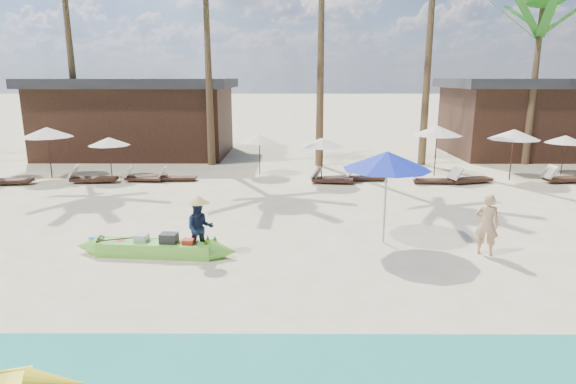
{
  "coord_description": "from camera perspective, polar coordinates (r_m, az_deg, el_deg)",
  "views": [
    {
      "loc": [
        0.68,
        -10.11,
        4.4
      ],
      "look_at": [
        0.62,
        2.0,
        1.49
      ],
      "focal_mm": 30.0,
      "sensor_mm": 36.0,
      "label": 1
    }
  ],
  "objects": [
    {
      "name": "ground",
      "position": [
        11.04,
        -3.32,
        -10.0
      ],
      "size": [
        240.0,
        240.0,
        0.0
      ],
      "primitive_type": "plane",
      "color": "beige",
      "rests_on": "ground"
    },
    {
      "name": "green_canoe",
      "position": [
        12.65,
        -15.44,
        -6.4
      ],
      "size": [
        4.68,
        0.89,
        0.6
      ],
      "rotation": [
        0.0,
        0.0,
        -0.1
      ],
      "color": "#76D942",
      "rests_on": "ground"
    },
    {
      "name": "tourist",
      "position": [
        13.09,
        22.49,
        -3.55
      ],
      "size": [
        0.68,
        0.58,
        1.59
      ],
      "primitive_type": "imported",
      "rotation": [
        0.0,
        0.0,
        2.72
      ],
      "color": "tan",
      "rests_on": "ground"
    },
    {
      "name": "vendor_green",
      "position": [
        12.22,
        -10.41,
        -4.28
      ],
      "size": [
        0.81,
        0.7,
        1.43
      ],
      "primitive_type": "imported",
      "rotation": [
        0.0,
        0.0,
        0.25
      ],
      "color": "#16213D",
      "rests_on": "ground"
    },
    {
      "name": "blue_umbrella",
      "position": [
        12.87,
        11.66,
        3.69
      ],
      "size": [
        2.33,
        2.33,
        2.51
      ],
      "color": "#99999E",
      "rests_on": "ground"
    },
    {
      "name": "resort_parasol_3",
      "position": [
        23.77,
        -26.67,
        6.35
      ],
      "size": [
        2.18,
        2.18,
        2.25
      ],
      "color": "#3B2218",
      "rests_on": "ground"
    },
    {
      "name": "lounger_3_left",
      "position": [
        23.29,
        -30.61,
        1.28
      ],
      "size": [
        2.05,
        0.87,
        0.68
      ],
      "rotation": [
        0.0,
        0.0,
        0.13
      ],
      "color": "#3B2218",
      "rests_on": "ground"
    },
    {
      "name": "lounger_3_right",
      "position": [
        22.09,
        -22.35,
        1.58
      ],
      "size": [
        2.02,
        0.73,
        0.67
      ],
      "rotation": [
        0.0,
        0.0,
        0.06
      ],
      "color": "#3B2218",
      "rests_on": "ground"
    },
    {
      "name": "resort_parasol_4",
      "position": [
        22.54,
        -20.45,
        5.64
      ],
      "size": [
        1.78,
        1.78,
        1.83
      ],
      "color": "#3B2218",
      "rests_on": "ground"
    },
    {
      "name": "lounger_4_left",
      "position": [
        21.81,
        -16.7,
        1.85
      ],
      "size": [
        1.93,
        1.14,
        0.63
      ],
      "rotation": [
        0.0,
        0.0,
        0.34
      ],
      "color": "#3B2218",
      "rests_on": "ground"
    },
    {
      "name": "lounger_4_right",
      "position": [
        21.61,
        -16.99,
        1.67
      ],
      "size": [
        1.7,
        0.63,
        0.57
      ],
      "rotation": [
        0.0,
        0.0,
        -0.07
      ],
      "color": "#3B2218",
      "rests_on": "ground"
    },
    {
      "name": "resort_parasol_5",
      "position": [
        22.04,
        -3.41,
        6.34
      ],
      "size": [
        1.79,
        1.79,
        1.84
      ],
      "color": "#3B2218",
      "rests_on": "ground"
    },
    {
      "name": "lounger_5_left",
      "position": [
        21.36,
        -13.17,
        1.76
      ],
      "size": [
        1.64,
        0.56,
        0.55
      ],
      "rotation": [
        0.0,
        0.0,
        0.04
      ],
      "color": "#3B2218",
      "rests_on": "ground"
    },
    {
      "name": "resort_parasol_6",
      "position": [
        20.35,
        4.05,
        5.9
      ],
      "size": [
        1.85,
        1.85,
        1.91
      ],
      "color": "#3B2218",
      "rests_on": "ground"
    },
    {
      "name": "lounger_6_left",
      "position": [
        20.81,
        4.95,
        1.78
      ],
      "size": [
        1.75,
        0.92,
        0.57
      ],
      "rotation": [
        0.0,
        0.0,
        0.26
      ],
      "color": "#3B2218",
      "rests_on": "ground"
    },
    {
      "name": "lounger_6_right",
      "position": [
        20.39,
        4.91,
        1.59
      ],
      "size": [
        1.88,
        0.8,
        0.62
      ],
      "rotation": [
        0.0,
        0.0,
        -0.13
      ],
      "color": "#3B2218",
      "rests_on": "ground"
    },
    {
      "name": "resort_parasol_7",
      "position": [
        22.7,
        17.27,
        6.98
      ],
      "size": [
        2.22,
        2.22,
        2.28
      ],
      "color": "#3B2218",
      "rests_on": "ground"
    },
    {
      "name": "lounger_7_left",
      "position": [
        21.09,
        9.01,
        1.82
      ],
      "size": [
        1.71,
        0.58,
        0.57
      ],
      "rotation": [
        0.0,
        0.0,
        0.04
      ],
      "color": "#3B2218",
      "rests_on": "ground"
    },
    {
      "name": "lounger_7_right",
      "position": [
        21.13,
        16.42,
        1.45
      ],
      "size": [
        1.68,
        0.61,
        0.56
      ],
      "rotation": [
        0.0,
        0.0,
        -0.06
      ],
      "color": "#3B2218",
      "rests_on": "ground"
    },
    {
      "name": "resort_parasol_8",
      "position": [
        22.88,
        25.21,
        6.2
      ],
      "size": [
        2.15,
        2.15,
        2.22
      ],
      "color": "#3B2218",
      "rests_on": "ground"
    },
    {
      "name": "lounger_8_left",
      "position": [
        21.69,
        20.57,
        1.51
      ],
      "size": [
        2.0,
        1.12,
        0.65
      ],
      "rotation": [
        0.0,
        0.0,
        0.29
      ],
      "color": "#3B2218",
      "rests_on": "ground"
    },
    {
      "name": "resort_parasol_9",
      "position": [
        25.29,
        30.02,
        5.43
      ],
      "size": [
        1.76,
        1.76,
        1.82
      ],
      "color": "#3B2218",
      "rests_on": "ground"
    },
    {
      "name": "lounger_9_left",
      "position": [
        23.57,
        29.87,
        1.49
      ],
      "size": [
        2.05,
        0.89,
        0.68
      ],
      "rotation": [
        0.0,
        0.0,
        0.14
      ],
      "color": "#3B2218",
      "rests_on": "ground"
    },
    {
      "name": "palm_6",
      "position": [
        27.59,
        27.81,
        17.54
      ],
      "size": [
        2.08,
        2.08,
        8.51
      ],
      "color": "brown",
      "rests_on": "ground"
    },
    {
      "name": "pavilion_west",
      "position": [
        29.02,
        -17.33,
        8.54
      ],
      "size": [
        10.8,
        6.6,
        4.3
      ],
      "color": "#3B2218",
      "rests_on": "ground"
    },
    {
      "name": "pavilion_east",
      "position": [
        30.73,
        26.23,
        8.02
      ],
      "size": [
        8.8,
        6.6,
        4.3
      ],
      "color": "#3B2218",
      "rests_on": "ground"
    }
  ]
}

